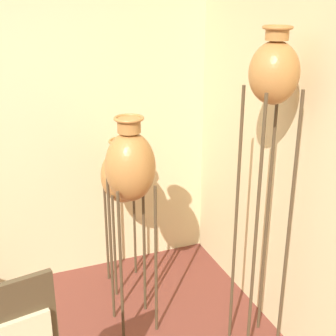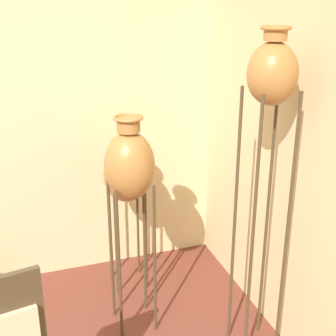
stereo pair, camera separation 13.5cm
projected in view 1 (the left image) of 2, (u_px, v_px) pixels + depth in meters
vase_stand_tall at (273, 87)px, 2.54m from camera, size 0.28×0.28×2.05m
vase_stand_medium at (130, 168)px, 2.92m from camera, size 0.32×0.32×1.51m
vase_stand_short at (123, 176)px, 3.46m from camera, size 0.33×0.33×1.22m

